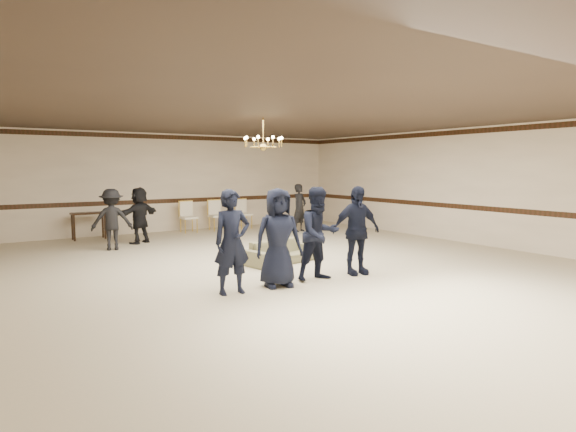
# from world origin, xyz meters

# --- Properties ---
(room) EXTENTS (12.01, 14.01, 3.21)m
(room) POSITION_xyz_m (0.00, 0.00, 1.60)
(room) COLOR #B5AB8B
(room) RESTS_ON ground
(chair_rail) EXTENTS (12.00, 0.02, 0.14)m
(chair_rail) POSITION_xyz_m (0.00, 6.99, 1.00)
(chair_rail) COLOR #32190F
(chair_rail) RESTS_ON wall_back
(crown_molding) EXTENTS (12.00, 0.02, 0.14)m
(crown_molding) POSITION_xyz_m (0.00, 6.99, 3.08)
(crown_molding) COLOR #32190F
(crown_molding) RESTS_ON wall_back
(chandelier) EXTENTS (0.94, 0.94, 0.89)m
(chandelier) POSITION_xyz_m (0.00, 1.00, 2.88)
(chandelier) COLOR #B7913A
(chandelier) RESTS_ON ceiling
(boy_a) EXTENTS (0.66, 0.45, 1.75)m
(boy_a) POSITION_xyz_m (-1.93, -1.29, 0.87)
(boy_a) COLOR black
(boy_a) RESTS_ON floor
(boy_b) EXTENTS (0.95, 0.72, 1.75)m
(boy_b) POSITION_xyz_m (-1.03, -1.29, 0.87)
(boy_b) COLOR black
(boy_b) RESTS_ON floor
(boy_c) EXTENTS (0.88, 0.70, 1.75)m
(boy_c) POSITION_xyz_m (-0.13, -1.29, 0.87)
(boy_c) COLOR black
(boy_c) RESTS_ON floor
(boy_d) EXTENTS (1.08, 0.60, 1.75)m
(boy_d) POSITION_xyz_m (0.77, -1.29, 0.87)
(boy_d) COLOR black
(boy_d) RESTS_ON floor
(settee) EXTENTS (1.80, 0.99, 0.50)m
(settee) POSITION_xyz_m (0.14, 0.47, 0.25)
(settee) COLOR #676545
(settee) RESTS_ON floor
(adult_left) EXTENTS (1.12, 0.80, 1.56)m
(adult_left) POSITION_xyz_m (-2.58, 4.24, 0.78)
(adult_left) COLOR black
(adult_left) RESTS_ON floor
(adult_mid) EXTENTS (1.50, 1.07, 1.56)m
(adult_mid) POSITION_xyz_m (-1.68, 4.94, 0.78)
(adult_mid) COLOR black
(adult_mid) RESTS_ON floor
(adult_right) EXTENTS (0.66, 0.54, 1.56)m
(adult_right) POSITION_xyz_m (3.42, 4.54, 0.78)
(adult_right) COLOR black
(adult_right) RESTS_ON floor
(banquet_chair_left) EXTENTS (0.50, 0.50, 1.00)m
(banquet_chair_left) POSITION_xyz_m (0.27, 6.28, 0.50)
(banquet_chair_left) COLOR #F6EBCE
(banquet_chair_left) RESTS_ON floor
(banquet_chair_mid) EXTENTS (0.49, 0.49, 1.00)m
(banquet_chair_mid) POSITION_xyz_m (1.27, 6.28, 0.50)
(banquet_chair_mid) COLOR #F6EBCE
(banquet_chair_mid) RESTS_ON floor
(banquet_chair_right) EXTENTS (0.53, 0.53, 1.00)m
(banquet_chair_right) POSITION_xyz_m (2.27, 6.28, 0.50)
(banquet_chair_right) COLOR #F6EBCE
(banquet_chair_right) RESTS_ON floor
(console_table) EXTENTS (0.96, 0.44, 0.80)m
(console_table) POSITION_xyz_m (-2.73, 6.48, 0.40)
(console_table) COLOR black
(console_table) RESTS_ON floor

